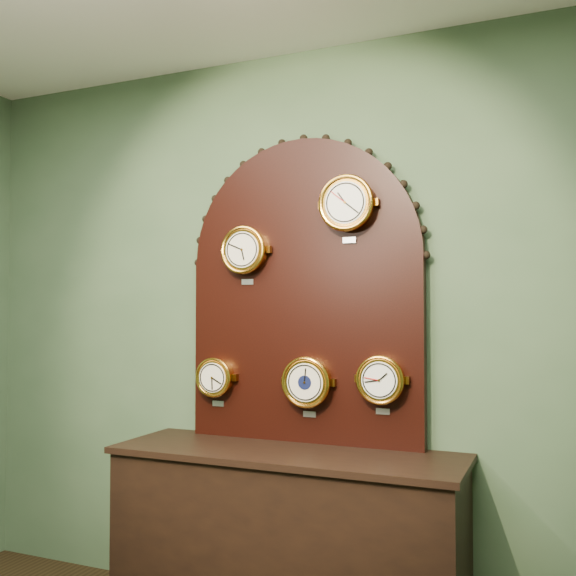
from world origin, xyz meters
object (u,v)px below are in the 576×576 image
at_px(arabic_clock, 347,203).
at_px(display_board, 304,280).
at_px(hygrometer, 215,377).
at_px(shop_counter, 286,545).
at_px(roman_clock, 245,250).
at_px(barometer, 307,382).
at_px(tide_clock, 381,380).

bearing_deg(arabic_clock, display_board, 164.74).
xyz_separation_m(arabic_clock, hygrometer, (-0.71, 0.00, -0.85)).
xyz_separation_m(shop_counter, display_board, (0.00, 0.22, 1.23)).
bearing_deg(roman_clock, arabic_clock, -0.06).
relative_size(display_board, arabic_clock, 4.77).
height_order(arabic_clock, barometer, arabic_clock).
bearing_deg(tide_clock, display_board, 170.73).
height_order(hygrometer, barometer, barometer).
relative_size(display_board, tide_clock, 5.50).
bearing_deg(hygrometer, display_board, 8.14).
bearing_deg(shop_counter, roman_clock, 152.54).
bearing_deg(roman_clock, hygrometer, 179.63).
bearing_deg(shop_counter, barometer, 74.09).
relative_size(roman_clock, barometer, 0.99).
bearing_deg(barometer, shop_counter, -105.91).
relative_size(arabic_clock, hygrometer, 1.26).
xyz_separation_m(arabic_clock, tide_clock, (0.16, 0.00, -0.83)).
relative_size(shop_counter, hygrometer, 6.28).
bearing_deg(tide_clock, arabic_clock, -179.62).
relative_size(barometer, tide_clock, 1.07).
bearing_deg(shop_counter, hygrometer, 161.55).
relative_size(shop_counter, arabic_clock, 4.98).
distance_m(roman_clock, barometer, 0.73).
height_order(shop_counter, roman_clock, roman_clock).
xyz_separation_m(shop_counter, roman_clock, (-0.29, 0.15, 1.38)).
xyz_separation_m(shop_counter, hygrometer, (-0.46, 0.15, 0.73)).
bearing_deg(roman_clock, barometer, -0.03).
distance_m(arabic_clock, barometer, 0.88).
distance_m(arabic_clock, hygrometer, 1.11).
bearing_deg(barometer, roman_clock, 179.97).
height_order(roman_clock, hygrometer, roman_clock).
relative_size(hygrometer, barometer, 0.85).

